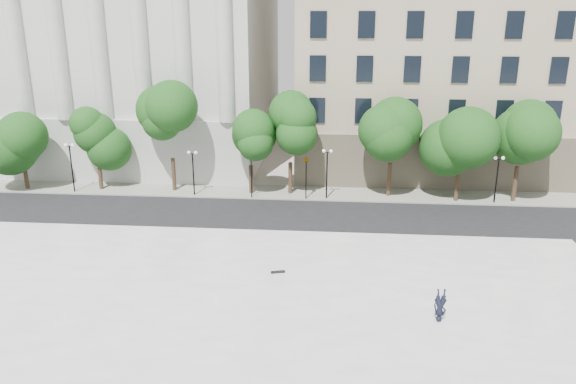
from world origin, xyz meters
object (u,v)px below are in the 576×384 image
at_px(traffic_light_west, 251,157).
at_px(skateboard, 278,272).
at_px(person_lying, 439,317).
at_px(traffic_light_east, 306,157).

xyz_separation_m(traffic_light_west, skateboard, (3.77, -15.06, -3.22)).
bearing_deg(traffic_light_west, person_lying, -57.94).
distance_m(person_lying, skateboard, 9.92).
bearing_deg(person_lying, skateboard, 150.32).
relative_size(person_lying, skateboard, 2.05).
distance_m(traffic_light_west, traffic_light_east, 4.67).
bearing_deg(skateboard, person_lying, -44.44).
distance_m(traffic_light_west, person_lying, 23.64).
bearing_deg(traffic_light_west, skateboard, -75.94).
xyz_separation_m(person_lying, skateboard, (-8.67, 4.81, -0.20)).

